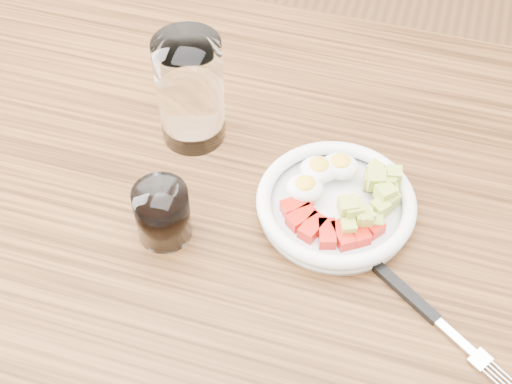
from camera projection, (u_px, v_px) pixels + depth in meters
dining_table at (261, 256)px, 1.03m from camera, size 1.50×0.90×0.77m
bowl at (337, 201)px, 0.94m from camera, size 0.21×0.21×0.05m
fork at (423, 308)px, 0.85m from camera, size 0.19×0.13×0.01m
water_glass at (190, 91)px, 0.98m from camera, size 0.09×0.09×0.17m
coffee_glass at (163, 214)px, 0.90m from camera, size 0.07×0.07×0.08m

